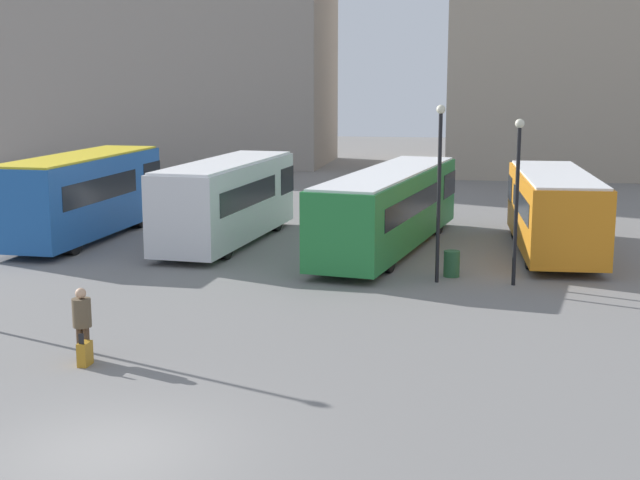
% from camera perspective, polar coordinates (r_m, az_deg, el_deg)
% --- Properties ---
extents(ground_plane, '(160.00, 160.00, 0.00)m').
position_cam_1_polar(ground_plane, '(16.28, -13.51, -13.11)').
color(ground_plane, slate).
extents(bus_0, '(3.04, 9.79, 3.35)m').
position_cam_1_polar(bus_0, '(36.49, -14.93, 2.89)').
color(bus_0, '#1E56A3').
rests_on(bus_0, ground_plane).
extents(bus_1, '(3.31, 9.83, 3.19)m').
position_cam_1_polar(bus_1, '(34.66, -5.92, 2.66)').
color(bus_1, silver).
rests_on(bus_1, ground_plane).
extents(bus_2, '(4.53, 12.73, 2.95)m').
position_cam_1_polar(bus_2, '(33.34, 4.52, 2.18)').
color(bus_2, '#237A38').
rests_on(bus_2, ground_plane).
extents(bus_3, '(2.96, 9.32, 2.96)m').
position_cam_1_polar(bus_3, '(33.57, 14.73, 1.91)').
color(bus_3, orange).
rests_on(bus_3, ground_plane).
extents(traveler, '(0.44, 0.44, 1.68)m').
position_cam_1_polar(traveler, '(21.14, -15.00, -4.78)').
color(traveler, '#4C3828').
rests_on(traveler, ground_plane).
extents(suitcase, '(0.23, 0.41, 0.79)m').
position_cam_1_polar(suitcase, '(20.85, -14.82, -7.05)').
color(suitcase, '#B27A1E').
rests_on(suitcase, ground_plane).
extents(lamp_post_0, '(0.28, 0.28, 5.14)m').
position_cam_1_polar(lamp_post_0, '(27.84, 12.50, 3.30)').
color(lamp_post_0, black).
rests_on(lamp_post_0, ground_plane).
extents(lamp_post_1, '(0.28, 0.28, 5.55)m').
position_cam_1_polar(lamp_post_1, '(27.80, 7.64, 3.89)').
color(lamp_post_1, black).
rests_on(lamp_post_1, ground_plane).
extents(trash_bin, '(0.52, 0.52, 0.85)m').
position_cam_1_polar(trash_bin, '(29.11, 8.43, -1.51)').
color(trash_bin, '#285633').
rests_on(trash_bin, ground_plane).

